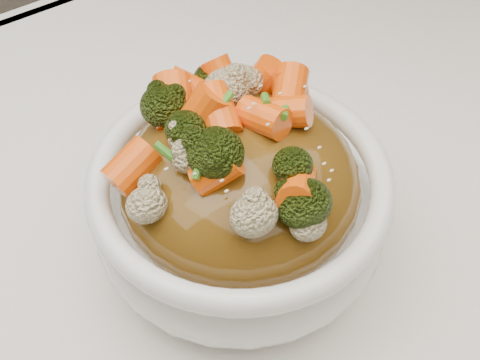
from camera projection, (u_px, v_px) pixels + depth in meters
tablecloth at (286, 275)px, 0.51m from camera, size 1.20×0.80×0.04m
bowl at (240, 209)px, 0.47m from camera, size 0.23×0.23×0.08m
sauce_base at (240, 183)px, 0.45m from camera, size 0.18×0.18×0.09m
carrots at (240, 119)px, 0.40m from camera, size 0.18×0.18×0.05m
broccoli at (240, 121)px, 0.41m from camera, size 0.18×0.18×0.04m
cauliflower at (240, 123)px, 0.41m from camera, size 0.18×0.18×0.03m
scallions at (240, 118)px, 0.40m from camera, size 0.14×0.14×0.02m
sesame_seeds at (240, 118)px, 0.40m from camera, size 0.16×0.16×0.01m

